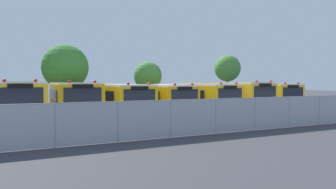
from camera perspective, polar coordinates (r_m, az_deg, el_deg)
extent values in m
plane|color=#38383D|center=(24.33, -2.27, -3.81)|extent=(160.00, 160.00, 0.00)
cube|color=yellow|center=(22.28, -25.90, -0.91)|extent=(2.61, 11.27, 2.15)
cube|color=white|center=(22.25, -25.95, 2.01)|extent=(2.55, 11.04, 0.12)
cube|color=black|center=(16.68, -25.76, -5.00)|extent=(2.59, 0.18, 0.36)
cube|color=black|center=(16.62, -25.84, -0.58)|extent=(2.08, 0.07, 1.03)
cube|color=black|center=(22.60, -22.65, 0.05)|extent=(0.10, 8.78, 0.78)
cube|color=black|center=(22.30, -25.88, -2.02)|extent=(2.63, 11.38, 0.10)
sphere|color=red|center=(16.79, -23.51, 2.39)|extent=(0.18, 0.18, 0.18)
sphere|color=red|center=(16.78, -28.27, 2.30)|extent=(0.18, 0.18, 0.18)
cube|color=black|center=(16.59, -25.88, 1.45)|extent=(1.14, 0.09, 0.24)
cylinder|color=black|center=(18.18, -22.23, -4.45)|extent=(0.29, 1.00, 1.00)
cylinder|color=black|center=(26.18, -23.43, -2.47)|extent=(0.29, 1.00, 1.00)
cylinder|color=black|center=(26.18, -28.37, -2.55)|extent=(0.29, 1.00, 1.00)
cube|color=#EAA80C|center=(22.58, -17.45, -0.81)|extent=(2.79, 9.77, 2.11)
cube|color=white|center=(22.55, -17.49, 2.02)|extent=(2.73, 9.58, 0.12)
cube|color=black|center=(17.79, -15.54, -4.41)|extent=(2.58, 0.23, 0.36)
cube|color=black|center=(17.74, -15.61, -0.37)|extent=(2.07, 0.12, 1.01)
cube|color=black|center=(23.05, -14.38, 0.12)|extent=(0.24, 7.57, 0.76)
cube|color=black|center=(22.76, -20.76, 0.02)|extent=(0.24, 7.57, 0.76)
cube|color=black|center=(22.61, -17.44, -1.88)|extent=(2.82, 9.87, 0.10)
sphere|color=red|center=(18.01, -13.53, 2.35)|extent=(0.18, 0.18, 0.18)
sphere|color=red|center=(17.80, -17.94, 2.30)|extent=(0.18, 0.18, 0.18)
cube|color=black|center=(17.72, -15.63, 1.49)|extent=(1.14, 0.11, 0.24)
cylinder|color=black|center=(19.43, -12.91, -3.92)|extent=(0.31, 1.01, 1.00)
cylinder|color=black|center=(19.12, -19.55, -4.09)|extent=(0.31, 1.01, 1.00)
cylinder|color=black|center=(25.81, -15.75, -2.43)|extent=(0.31, 1.01, 1.00)
cylinder|color=black|center=(25.58, -20.74, -2.53)|extent=(0.31, 1.01, 1.00)
cube|color=yellow|center=(23.04, -9.50, -0.85)|extent=(2.60, 9.32, 1.97)
cube|color=white|center=(23.01, -9.52, 1.76)|extent=(2.55, 9.14, 0.12)
cube|color=black|center=(18.66, -5.22, -4.03)|extent=(2.52, 0.20, 0.36)
cube|color=black|center=(18.62, -5.29, -0.46)|extent=(2.03, 0.09, 0.95)
cube|color=black|center=(23.70, -6.81, 0.02)|extent=(0.14, 7.25, 0.71)
cube|color=black|center=(22.98, -12.72, -0.09)|extent=(0.14, 7.25, 0.71)
cube|color=black|center=(23.06, -9.49, -1.82)|extent=(2.63, 9.42, 0.10)
sphere|color=red|center=(19.01, -3.57, 1.99)|extent=(0.18, 0.18, 0.18)
sphere|color=red|center=(18.52, -7.45, 1.97)|extent=(0.18, 0.18, 0.18)
cube|color=black|center=(18.59, -5.28, 1.18)|extent=(1.11, 0.10, 0.24)
cylinder|color=black|center=(20.43, -3.85, -3.57)|extent=(0.29, 1.00, 1.00)
cylinder|color=black|center=(19.69, -9.76, -3.81)|extent=(0.29, 1.00, 1.00)
cylinder|color=black|center=(26.13, -9.02, -2.32)|extent=(0.29, 1.00, 1.00)
cylinder|color=black|center=(25.56, -13.71, -2.46)|extent=(0.29, 1.00, 1.00)
cube|color=#EAA80C|center=(24.44, -2.62, -0.69)|extent=(2.53, 9.95, 1.93)
cube|color=white|center=(24.41, -2.62, 1.71)|extent=(2.48, 9.76, 0.12)
cube|color=black|center=(20.02, 3.25, -3.60)|extent=(2.45, 0.19, 0.36)
cube|color=black|center=(19.98, 3.18, -0.35)|extent=(1.97, 0.09, 0.93)
cube|color=black|center=(25.21, -0.37, 0.10)|extent=(0.15, 7.74, 0.69)
cube|color=black|center=(24.24, -5.54, 0.01)|extent=(0.15, 7.74, 0.69)
cube|color=black|center=(24.46, -2.62, -1.59)|extent=(2.56, 10.05, 0.10)
sphere|color=red|center=(20.44, 4.56, 1.88)|extent=(0.18, 0.18, 0.18)
sphere|color=red|center=(19.79, 1.29, 1.88)|extent=(0.18, 0.18, 0.18)
cube|color=black|center=(19.95, 3.20, 1.13)|extent=(1.08, 0.09, 0.24)
cylinder|color=black|center=(21.81, 3.74, -3.20)|extent=(0.29, 1.00, 1.00)
cylinder|color=black|center=(20.83, -1.30, -3.45)|extent=(0.29, 1.00, 1.00)
cylinder|color=black|center=(27.80, -3.27, -2.02)|extent=(0.29, 1.00, 1.00)
cylinder|color=black|center=(27.04, -7.39, -2.16)|extent=(0.29, 1.00, 1.00)
cube|color=yellow|center=(25.59, 4.31, -0.49)|extent=(2.71, 10.30, 1.99)
cube|color=white|center=(25.57, 4.32, 1.87)|extent=(2.65, 10.10, 0.12)
cube|color=black|center=(21.42, 11.63, -3.26)|extent=(2.47, 0.23, 0.36)
cube|color=black|center=(21.38, 11.57, -0.11)|extent=(1.98, 0.12, 0.96)
cube|color=black|center=(26.50, 6.23, 0.28)|extent=(0.27, 7.98, 0.72)
cube|color=black|center=(25.22, 1.58, 0.19)|extent=(0.27, 7.98, 0.72)
cube|color=black|center=(25.62, 4.31, -1.38)|extent=(2.73, 10.41, 0.10)
sphere|color=red|center=(21.92, 12.66, 2.02)|extent=(0.18, 0.18, 0.18)
sphere|color=red|center=(21.09, 9.89, 2.03)|extent=(0.18, 0.18, 0.18)
cube|color=black|center=(21.36, 11.60, 1.33)|extent=(1.09, 0.11, 0.24)
cylinder|color=black|center=(23.23, 11.40, -2.90)|extent=(0.31, 1.01, 1.00)
cylinder|color=black|center=(21.96, 7.04, -3.17)|extent=(0.31, 1.01, 1.00)
cylinder|color=black|center=(29.04, 2.66, -1.84)|extent=(0.31, 1.01, 1.00)
cylinder|color=black|center=(28.03, -1.13, -1.98)|extent=(0.31, 1.01, 1.00)
cube|color=yellow|center=(27.39, 10.04, -0.19)|extent=(2.56, 10.71, 2.14)
cube|color=white|center=(27.37, 10.05, 2.17)|extent=(2.51, 10.50, 0.12)
cube|color=black|center=(23.25, 17.76, -2.89)|extent=(2.52, 0.18, 0.36)
cube|color=black|center=(23.21, 17.71, 0.25)|extent=(2.02, 0.08, 1.03)
cube|color=black|center=(28.36, 11.76, 0.57)|extent=(0.12, 8.34, 0.77)
cube|color=black|center=(26.93, 7.50, 0.51)|extent=(0.12, 8.34, 0.77)
cube|color=black|center=(27.42, 10.03, -1.08)|extent=(2.59, 10.82, 0.10)
sphere|color=red|center=(23.79, 18.65, 2.32)|extent=(0.18, 0.18, 0.18)
sphere|color=red|center=(22.87, 16.20, 2.36)|extent=(0.18, 0.18, 0.18)
cube|color=black|center=(23.19, 17.75, 1.70)|extent=(1.11, 0.09, 0.24)
cylinder|color=black|center=(25.07, 17.29, -2.58)|extent=(0.29, 1.00, 1.00)
cylinder|color=black|center=(23.65, 13.38, -2.83)|extent=(0.29, 1.00, 1.00)
cylinder|color=black|center=(30.99, 7.89, -1.60)|extent=(0.29, 1.00, 1.00)
cylinder|color=black|center=(29.85, 4.37, -1.73)|extent=(0.29, 1.00, 1.00)
cube|color=yellow|center=(29.53, 14.99, -0.18)|extent=(2.78, 10.43, 2.01)
cube|color=white|center=(29.51, 15.01, 1.88)|extent=(2.72, 10.22, 0.12)
cube|color=black|center=(25.74, 22.41, -2.46)|extent=(2.58, 0.22, 0.36)
cube|color=black|center=(25.71, 22.37, 0.18)|extent=(2.07, 0.11, 0.96)
cube|color=black|center=(30.57, 16.50, 0.48)|extent=(0.24, 8.09, 0.72)
cube|color=black|center=(28.96, 12.65, 0.43)|extent=(0.24, 8.09, 0.72)
cube|color=black|center=(29.55, 14.98, -0.96)|extent=(2.81, 10.54, 0.10)
sphere|color=red|center=(26.32, 23.16, 1.96)|extent=(0.18, 0.18, 0.18)
sphere|color=red|center=(25.31, 21.04, 1.98)|extent=(0.18, 0.18, 0.18)
cube|color=black|center=(25.69, 22.40, 1.38)|extent=(1.14, 0.11, 0.24)
cylinder|color=black|center=(27.56, 21.78, -2.21)|extent=(0.30, 1.01, 1.00)
cylinder|color=black|center=(25.99, 18.35, -2.43)|extent=(0.30, 1.01, 1.00)
cylinder|color=black|center=(32.93, 12.75, -1.41)|extent=(0.30, 1.01, 1.00)
cylinder|color=black|center=(31.62, 9.50, -1.53)|extent=(0.30, 1.01, 1.00)
cylinder|color=#4C3823|center=(31.95, -18.57, -0.33)|extent=(0.37, 0.37, 2.39)
sphere|color=#387A2D|center=(31.96, -18.64, 4.85)|extent=(4.52, 4.52, 4.52)
sphere|color=#387A2D|center=(31.66, -18.42, 5.25)|extent=(3.06, 3.06, 3.06)
cylinder|color=#4C3823|center=(35.15, -3.78, -0.20)|extent=(0.37, 0.37, 2.13)
sphere|color=#478438|center=(35.13, -3.79, 3.52)|extent=(3.24, 3.24, 3.24)
sphere|color=#478438|center=(35.27, -3.41, 3.41)|extent=(2.19, 2.19, 2.19)
cylinder|color=#4C3823|center=(40.56, 11.03, 0.80)|extent=(0.30, 0.30, 3.14)
sphere|color=#478438|center=(40.59, 11.06, 4.82)|extent=(3.41, 3.41, 3.41)
sphere|color=#478438|center=(40.99, 11.52, 5.46)|extent=(2.42, 2.42, 2.42)
cylinder|color=#9EA0A3|center=(12.79, -20.33, -5.43)|extent=(0.07, 0.07, 1.78)
cylinder|color=#9EA0A3|center=(13.26, -9.39, -5.05)|extent=(0.07, 0.07, 1.78)
cylinder|color=#9EA0A3|center=(14.17, 0.46, -4.55)|extent=(0.07, 0.07, 1.78)
cylinder|color=#9EA0A3|center=(15.44, 8.89, -4.01)|extent=(0.07, 0.07, 1.78)
cylinder|color=#9EA0A3|center=(17.00, 15.91, -3.50)|extent=(0.07, 0.07, 1.78)
cylinder|color=#9EA0A3|center=(18.76, 21.68, -3.04)|extent=(0.07, 0.07, 1.78)
cylinder|color=#9EA0A3|center=(20.68, 26.41, -2.64)|extent=(0.07, 0.07, 1.78)
cube|color=#ADB2B7|center=(15.44, 8.89, -4.01)|extent=(25.19, 0.02, 1.74)
cylinder|color=#9EA0A3|center=(15.37, 8.91, -0.82)|extent=(25.19, 0.04, 0.04)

